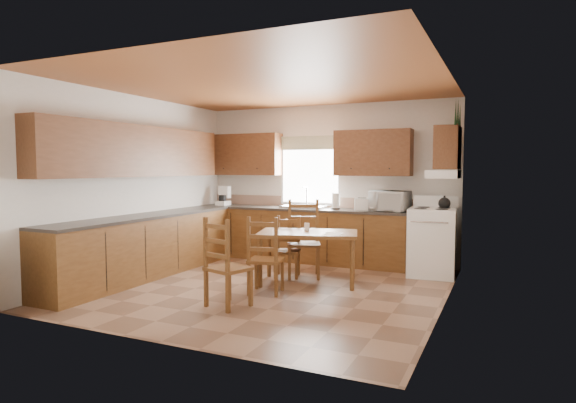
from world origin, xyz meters
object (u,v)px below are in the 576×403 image
at_px(stove, 432,243).
at_px(dining_table, 308,257).
at_px(chair_near_right, 228,262).
at_px(microwave, 390,201).
at_px(chair_far_right, 287,247).
at_px(chair_near_left, 266,255).
at_px(chair_far_left, 304,239).

xyz_separation_m(stove, dining_table, (-1.50, -1.22, -0.13)).
bearing_deg(chair_near_right, dining_table, -89.50).
distance_m(stove, microwave, 0.95).
relative_size(microwave, dining_table, 0.40).
relative_size(stove, microwave, 1.82).
bearing_deg(chair_far_right, chair_near_left, -98.33).
bearing_deg(dining_table, microwave, 45.31).
bearing_deg(chair_far_left, chair_far_right, 178.88).
bearing_deg(dining_table, chair_far_right, 135.62).
distance_m(stove, chair_near_right, 3.27).
distance_m(microwave, chair_far_right, 1.87).
height_order(chair_near_right, chair_far_right, chair_near_right).
distance_m(microwave, dining_table, 1.83).
bearing_deg(dining_table, chair_near_right, -122.10).
distance_m(chair_near_left, chair_far_right, 0.96).
distance_m(chair_near_left, chair_far_left, 1.05).
distance_m(stove, chair_far_left, 1.92).
bearing_deg(chair_near_left, chair_near_right, 68.37).
relative_size(chair_near_left, chair_far_left, 0.88).
xyz_separation_m(microwave, chair_near_right, (-1.21, -2.92, -0.57)).
distance_m(microwave, chair_near_left, 2.53).
bearing_deg(microwave, stove, -12.83).
height_order(stove, chair_near_left, same).
bearing_deg(chair_near_right, microwave, -96.16).
xyz_separation_m(chair_near_left, chair_far_left, (0.09, 1.04, 0.07)).
height_order(microwave, chair_near_left, microwave).
xyz_separation_m(stove, microwave, (-0.70, 0.26, 0.59)).
relative_size(stove, chair_far_left, 0.88).
relative_size(chair_far_left, chair_far_right, 1.28).
bearing_deg(chair_far_right, chair_near_right, -105.92).
relative_size(stove, chair_far_right, 1.12).
relative_size(stove, chair_near_left, 1.00).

